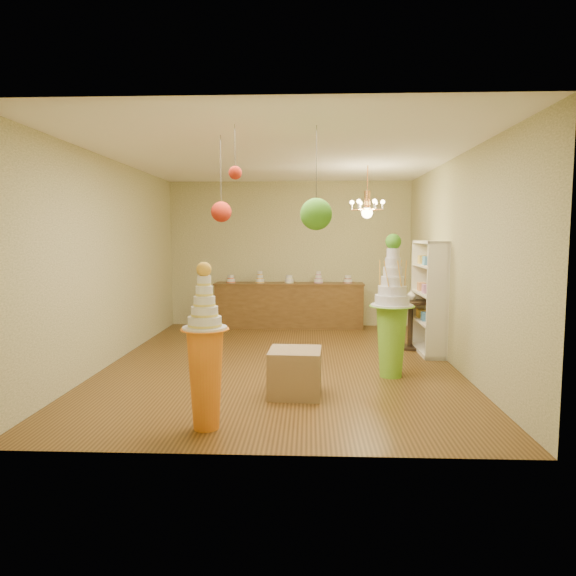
{
  "coord_description": "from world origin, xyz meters",
  "views": [
    {
      "loc": [
        0.41,
        -7.47,
        1.87
      ],
      "look_at": [
        0.1,
        0.0,
        1.12
      ],
      "focal_mm": 32.0,
      "sensor_mm": 36.0,
      "label": 1
    }
  ],
  "objects_px": {
    "pedestal_green": "(392,321)",
    "sideboard": "(289,304)",
    "pedestal_orange": "(205,365)",
    "round_table": "(410,318)"
  },
  "relations": [
    {
      "from": "pedestal_green",
      "to": "sideboard",
      "type": "distance_m",
      "value": 3.98
    },
    {
      "from": "pedestal_orange",
      "to": "round_table",
      "type": "xyz_separation_m",
      "value": [
        2.69,
        3.69,
        -0.11
      ]
    },
    {
      "from": "pedestal_orange",
      "to": "sideboard",
      "type": "height_order",
      "value": "pedestal_orange"
    },
    {
      "from": "pedestal_green",
      "to": "pedestal_orange",
      "type": "distance_m",
      "value": 2.86
    },
    {
      "from": "round_table",
      "to": "sideboard",
      "type": "bearing_deg",
      "value": 137.44
    },
    {
      "from": "pedestal_orange",
      "to": "round_table",
      "type": "bearing_deg",
      "value": 53.97
    },
    {
      "from": "pedestal_green",
      "to": "sideboard",
      "type": "xyz_separation_m",
      "value": [
        -1.51,
        3.67,
        -0.27
      ]
    },
    {
      "from": "pedestal_green",
      "to": "pedestal_orange",
      "type": "xyz_separation_m",
      "value": [
        -2.1,
        -1.95,
        -0.11
      ]
    },
    {
      "from": "pedestal_green",
      "to": "round_table",
      "type": "height_order",
      "value": "pedestal_green"
    },
    {
      "from": "sideboard",
      "to": "pedestal_orange",
      "type": "bearing_deg",
      "value": -95.96
    }
  ]
}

